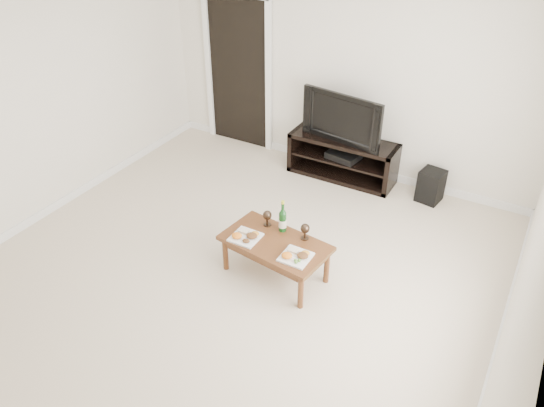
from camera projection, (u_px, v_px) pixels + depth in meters
The scene contains 14 objects.
floor at pixel (225, 283), 5.25m from camera, with size 5.50×5.50×0.00m, color beige.
back_wall at pixel (345, 73), 6.55m from camera, with size 5.00×0.04×2.60m, color silver.
ceiling at pixel (207, 9), 3.82m from camera, with size 5.00×5.50×0.04m, color white.
doorway at pixel (239, 74), 7.32m from camera, with size 0.90×0.02×2.05m, color black.
media_console at pixel (342, 158), 6.85m from camera, with size 1.39×0.45×0.55m, color black.
television at pixel (346, 116), 6.52m from camera, with size 1.09×0.14×0.63m, color black.
av_receiver at pixel (344, 155), 6.81m from camera, with size 0.40×0.30×0.08m, color black.
subwoofer at pixel (431, 186), 6.41m from camera, with size 0.27×0.27×0.40m, color black.
coffee_table at pixel (275, 258), 5.24m from camera, with size 1.04×0.57×0.42m, color #5E2F1A.
plate_left at pixel (246, 235), 5.16m from camera, with size 0.27×0.27×0.07m, color white.
plate_right at pixel (296, 255), 4.90m from camera, with size 0.27×0.27×0.07m, color white.
wine_bottle at pixel (283, 216), 5.19m from camera, with size 0.07×0.07×0.35m, color #103C13.
goblet_left at pixel (267, 218), 5.31m from camera, with size 0.09×0.09×0.17m, color #36281D, non-canonical shape.
goblet_right at pixel (305, 231), 5.12m from camera, with size 0.09×0.09×0.17m, color #36281D, non-canonical shape.
Camera 1 is at (2.37, -3.21, 3.54)m, focal length 35.00 mm.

